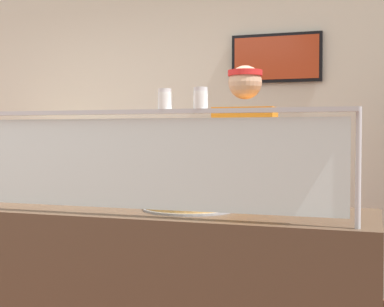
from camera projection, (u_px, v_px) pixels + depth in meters
shop_rear_unit at (249, 131)px, 4.73m from camera, size 6.53×0.13×2.70m
serving_counter at (164, 300)px, 2.83m from camera, size 2.13×0.72×0.95m
sneeze_guard at (140, 151)px, 2.52m from camera, size 1.95×0.06×0.50m
pizza_tray at (190, 206)px, 2.79m from camera, size 0.48×0.48×0.04m
pizza_server at (185, 202)px, 2.77m from camera, size 0.12×0.29×0.01m
parmesan_shaker at (165, 100)px, 2.47m from camera, size 0.06×0.06×0.09m
pepper_flake_shaker at (201, 99)px, 2.42m from camera, size 0.06×0.06×0.10m
worker_figure at (245, 187)px, 3.42m from camera, size 0.41×0.50×1.76m
prep_shelf at (46, 233)px, 4.84m from camera, size 0.70×0.55×0.91m
pizza_box_stack at (45, 166)px, 4.82m from camera, size 0.48×0.46×0.27m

